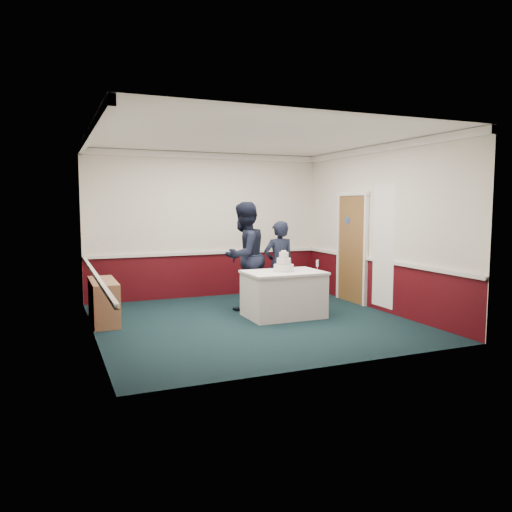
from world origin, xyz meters
name	(u,v)px	position (x,y,z in m)	size (l,w,h in m)	color
ground	(252,321)	(0.00, 0.00, 0.00)	(5.00, 5.00, 0.00)	black
room_shell	(243,203)	(0.08, 0.61, 1.97)	(5.00, 5.00, 3.00)	silver
sideboard	(104,301)	(-2.28, 0.86, 0.35)	(0.41, 1.20, 0.70)	#A77D51
cake_table	(284,294)	(0.63, 0.11, 0.40)	(1.32, 0.92, 0.79)	white
wedding_cake	(284,265)	(0.63, 0.11, 0.90)	(0.35, 0.35, 0.36)	white
cake_knife	(287,273)	(0.60, -0.09, 0.79)	(0.01, 0.22, 0.01)	silver
champagne_flute	(317,264)	(1.13, -0.17, 0.93)	(0.05, 0.05, 0.21)	silver
person_man	(244,256)	(0.24, 0.98, 0.99)	(0.96, 0.75, 1.98)	black
person_woman	(279,265)	(0.84, 0.76, 0.82)	(0.60, 0.39, 1.63)	black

